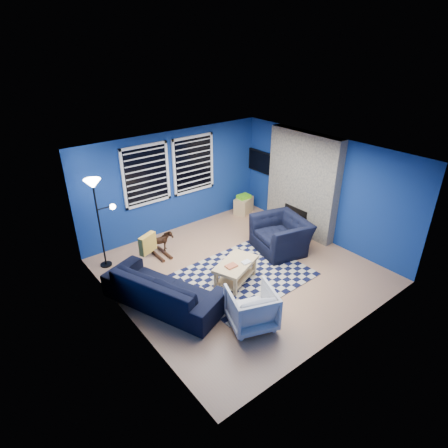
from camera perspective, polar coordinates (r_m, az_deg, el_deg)
name	(u,v)px	position (r m, az deg, el deg)	size (l,w,h in m)	color
floor	(240,270)	(8.01, 2.45, -7.05)	(5.00, 5.00, 0.00)	tan
ceiling	(243,156)	(6.92, 2.86, 10.35)	(5.00, 5.00, 0.00)	white
wall_back	(175,182)	(9.26, -7.55, 6.34)	(5.00, 5.00, 0.00)	navy
wall_left	(123,260)	(6.23, -15.16, -5.27)	(5.00, 5.00, 0.00)	navy
wall_right	(322,188)	(9.09, 14.75, 5.27)	(5.00, 5.00, 0.00)	navy
fireplace	(302,186)	(9.29, 11.76, 5.72)	(0.65, 2.00, 2.50)	gray
window_left	(146,175)	(8.77, -11.76, 7.27)	(1.17, 0.06, 1.42)	black
window_right	(194,164)	(9.38, -4.66, 9.05)	(1.17, 0.06, 1.42)	black
tv	(262,162)	(10.24, 5.81, 9.36)	(0.07, 1.00, 0.58)	black
rug	(244,275)	(7.86, 3.12, -7.70)	(2.50, 2.00, 0.02)	black
sofa	(164,288)	(7.02, -9.18, -9.61)	(0.90, 2.29, 0.67)	black
armchair_big	(281,235)	(8.63, 8.67, -1.65)	(1.04, 1.19, 0.78)	black
armchair_bent	(251,308)	(6.49, 4.20, -12.58)	(0.76, 0.78, 0.71)	gray
rocking_horse	(160,243)	(8.47, -9.75, -2.88)	(0.58, 0.27, 0.49)	#482E17
coffee_table	(236,268)	(7.48, 1.80, -6.73)	(1.09, 0.87, 0.48)	tan
cabinet	(244,205)	(10.41, 3.00, 2.92)	(0.63, 0.53, 0.54)	tan
floor_lamp	(96,196)	(7.84, -18.94, 4.04)	(0.54, 0.33, 1.97)	black
throw_pillow	(148,244)	(7.40, -11.57, -2.94)	(0.39, 0.12, 0.37)	gold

